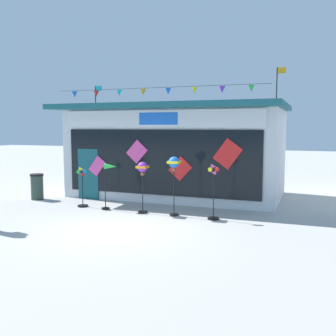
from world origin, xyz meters
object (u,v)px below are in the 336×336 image
object	(u,v)px
wind_spinner_left	(109,176)
wind_spinner_center_left	(142,172)
kite_shop_building	(178,150)
wind_spinner_center_right	(174,167)
wind_spinner_right	(213,190)
trash_bin	(37,186)
wind_spinner_far_left	(82,187)

from	to	relation	value
wind_spinner_left	wind_spinner_center_left	distance (m)	1.31
kite_shop_building	wind_spinner_center_left	world-z (taller)	kite_shop_building
wind_spinner_center_left	wind_spinner_center_right	size ratio (longest dim) A/B	0.89
wind_spinner_center_left	wind_spinner_right	bearing A→B (deg)	-2.30
trash_bin	kite_shop_building	bearing A→B (deg)	31.21
wind_spinner_center_left	wind_spinner_right	xyz separation A→B (m)	(2.44, -0.10, -0.44)
wind_spinner_far_left	wind_spinner_right	world-z (taller)	wind_spinner_right
kite_shop_building	trash_bin	size ratio (longest dim) A/B	8.62
wind_spinner_left	trash_bin	size ratio (longest dim) A/B	1.59
wind_spinner_far_left	trash_bin	distance (m)	2.57
wind_spinner_center_right	wind_spinner_right	distance (m)	1.49
kite_shop_building	wind_spinner_center_left	size ratio (longest dim) A/B	5.12
wind_spinner_far_left	wind_spinner_left	bearing A→B (deg)	-4.41
wind_spinner_left	wind_spinner_right	bearing A→B (deg)	-2.50
kite_shop_building	wind_spinner_center_right	world-z (taller)	kite_shop_building
trash_bin	wind_spinner_far_left	bearing A→B (deg)	-14.04
kite_shop_building	wind_spinner_left	world-z (taller)	kite_shop_building
wind_spinner_right	kite_shop_building	bearing A→B (deg)	123.15
wind_spinner_center_left	wind_spinner_left	bearing A→B (deg)	177.14
wind_spinner_center_left	wind_spinner_center_right	bearing A→B (deg)	-0.23
wind_spinner_left	wind_spinner_center_right	size ratio (longest dim) A/B	0.84
wind_spinner_center_left	trash_bin	world-z (taller)	wind_spinner_center_left
wind_spinner_far_left	wind_spinner_center_right	world-z (taller)	wind_spinner_center_right
wind_spinner_far_left	trash_bin	bearing A→B (deg)	165.96
wind_spinner_center_left	trash_bin	size ratio (longest dim) A/B	1.68
wind_spinner_center_right	wind_spinner_center_left	bearing A→B (deg)	179.77
wind_spinner_center_left	trash_bin	xyz separation A→B (m)	(-4.93, 0.77, -0.85)
wind_spinner_far_left	wind_spinner_right	size ratio (longest dim) A/B	0.83
wind_spinner_right	trash_bin	world-z (taller)	wind_spinner_right
kite_shop_building	wind_spinner_center_right	bearing A→B (deg)	-72.57
kite_shop_building	wind_spinner_far_left	world-z (taller)	kite_shop_building
wind_spinner_center_left	wind_spinner_right	distance (m)	2.48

